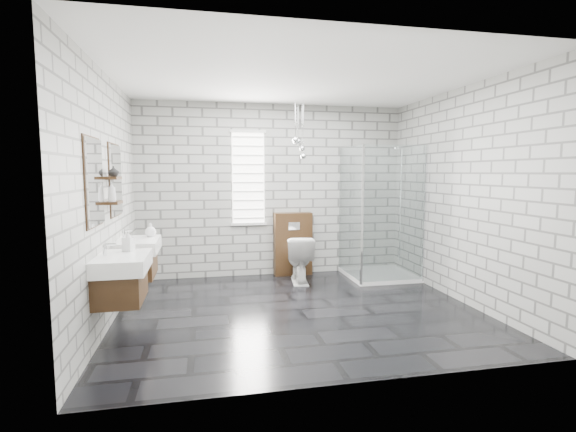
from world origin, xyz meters
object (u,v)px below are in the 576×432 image
object	(u,v)px
cistern_panel	(293,244)
toilet	(299,259)
vanity_left	(118,265)
vanity_right	(134,247)
shower_enclosure	(377,247)

from	to	relation	value
cistern_panel	toilet	size ratio (longest dim) A/B	1.43
vanity_left	vanity_right	xyz separation A→B (m)	(0.00, 0.97, 0.00)
vanity_left	toilet	size ratio (longest dim) A/B	2.24
cistern_panel	shower_enclosure	xyz separation A→B (m)	(1.21, -0.52, 0.00)
vanity_right	cistern_panel	xyz separation A→B (m)	(2.20, 1.31, -0.26)
vanity_right	shower_enclosure	bearing A→B (deg)	13.09
vanity_left	shower_enclosure	distance (m)	3.85
shower_enclosure	toilet	world-z (taller)	shower_enclosure
vanity_right	shower_enclosure	size ratio (longest dim) A/B	0.77
shower_enclosure	toilet	size ratio (longest dim) A/B	2.89
toilet	shower_enclosure	bearing A→B (deg)	-175.42
vanity_right	shower_enclosure	world-z (taller)	shower_enclosure
vanity_right	cistern_panel	world-z (taller)	vanity_right
vanity_left	shower_enclosure	size ratio (longest dim) A/B	0.77
vanity_left	cistern_panel	bearing A→B (deg)	46.00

